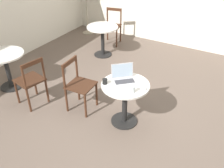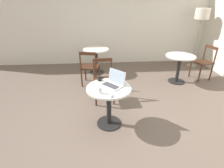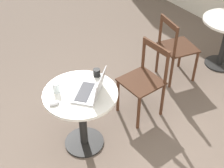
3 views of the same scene
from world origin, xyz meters
TOP-DOWN VIEW (x-y plane):
  - ground_plane at (0.00, 0.00)m, footprint 16.00×16.00m
  - wall_back at (0.00, 3.23)m, footprint 9.40×0.06m
  - cafe_table_near at (-0.08, 0.01)m, footprint 0.71×0.71m
  - cafe_table_mid at (1.77, 1.56)m, footprint 0.71×0.71m
  - cafe_table_far at (-0.29, 2.35)m, footprint 0.71×0.71m
  - chair_near_back at (-0.14, 0.82)m, footprint 0.44×0.44m
  - chair_mid_right at (2.51, 1.73)m, footprint 0.49×0.49m
  - chair_far_front at (-0.44, 1.57)m, footprint 0.48×0.48m
  - floor_lamp at (2.75, 2.68)m, footprint 0.39×0.39m
  - laptop at (-0.00, 0.08)m, footprint 0.42×0.42m
  - mouse at (-0.06, -0.26)m, footprint 0.06×0.10m
  - mug at (-0.21, 0.27)m, footprint 0.11×0.07m
  - drinking_glass at (-0.22, -0.17)m, footprint 0.06×0.06m

SIDE VIEW (x-z plane):
  - ground_plane at x=0.00m, z-range 0.00..0.00m
  - chair_near_back at x=-0.14m, z-range 0.01..0.89m
  - chair_mid_right at x=2.51m, z-range 0.01..0.89m
  - chair_far_front at x=-0.44m, z-range 0.01..0.89m
  - cafe_table_near at x=-0.08m, z-range 0.17..0.87m
  - cafe_table_mid at x=1.77m, z-range 0.17..0.87m
  - cafe_table_far at x=-0.29m, z-range 0.17..0.87m
  - mouse at x=-0.06m, z-range 0.70..0.73m
  - mug at x=-0.21m, z-range 0.70..0.78m
  - laptop at x=0.00m, z-range 0.63..0.87m
  - drinking_glass at x=-0.22m, z-range 0.70..0.80m
  - wall_back at x=0.00m, z-range 0.00..2.70m
  - floor_lamp at x=2.75m, z-range 0.64..2.34m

